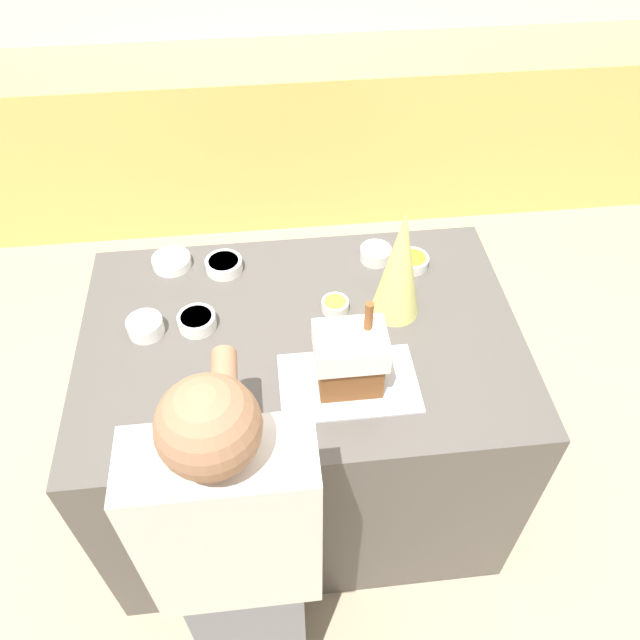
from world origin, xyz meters
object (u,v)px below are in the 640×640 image
object	(u,v)px
baking_tray	(348,383)
candy_bowl_beside_tree	(412,261)
candy_bowl_center_rear	(335,305)
person	(241,565)
candy_bowl_behind_tray	(376,253)
candy_bowl_far_left	(224,265)
candy_bowl_near_tray_left	(145,326)
candy_bowl_near_tray_right	(172,261)
decorative_tree	(400,264)
gingerbread_house	(350,358)
candy_bowl_front_corner	(197,321)

from	to	relation	value
baking_tray	candy_bowl_beside_tree	bearing A→B (deg)	59.28
candy_bowl_center_rear	person	world-z (taller)	person
candy_bowl_behind_tray	person	bearing A→B (deg)	-117.42
candy_bowl_center_rear	candy_bowl_far_left	bearing A→B (deg)	146.72
candy_bowl_behind_tray	candy_bowl_near_tray_left	world-z (taller)	candy_bowl_near_tray_left
candy_bowl_behind_tray	candy_bowl_near_tray_right	size ratio (longest dim) A/B	0.82
decorative_tree	candy_bowl_center_rear	size ratio (longest dim) A/B	4.50
candy_bowl_beside_tree	gingerbread_house	bearing A→B (deg)	-120.69
candy_bowl_near_tray_left	decorative_tree	bearing A→B (deg)	0.82
candy_bowl_far_left	candy_bowl_near_tray_left	distance (m)	0.38
candy_bowl_beside_tree	candy_bowl_behind_tray	world-z (taller)	candy_bowl_behind_tray
candy_bowl_front_corner	candy_bowl_near_tray_left	bearing A→B (deg)	-176.75
candy_bowl_near_tray_left	candy_bowl_beside_tree	bearing A→B (deg)	13.67
baking_tray	gingerbread_house	bearing A→B (deg)	25.54
candy_bowl_beside_tree	candy_bowl_front_corner	xyz separation A→B (m)	(-0.76, -0.22, 0.00)
decorative_tree	candy_bowl_far_left	world-z (taller)	decorative_tree
baking_tray	candy_bowl_behind_tray	size ratio (longest dim) A/B	3.68
baking_tray	candy_bowl_front_corner	world-z (taller)	candy_bowl_front_corner
baking_tray	candy_bowl_front_corner	bearing A→B (deg)	147.64
candy_bowl_beside_tree	candy_bowl_near_tray_left	world-z (taller)	candy_bowl_near_tray_left
baking_tray	candy_bowl_front_corner	distance (m)	0.54
candy_bowl_beside_tree	baking_tray	bearing A→B (deg)	-120.72
candy_bowl_front_corner	candy_bowl_near_tray_right	size ratio (longest dim) A/B	0.90
candy_bowl_behind_tray	candy_bowl_near_tray_right	bearing A→B (deg)	176.50
gingerbread_house	candy_bowl_near_tray_right	size ratio (longest dim) A/B	2.22
baking_tray	person	bearing A→B (deg)	-127.39
decorative_tree	candy_bowl_far_left	distance (m)	0.65
candy_bowl_near_tray_left	person	distance (m)	0.81
candy_bowl_near_tray_right	person	xyz separation A→B (m)	(0.21, -1.06, -0.16)
candy_bowl_far_left	candy_bowl_center_rear	bearing A→B (deg)	-33.28
candy_bowl_far_left	candy_bowl_behind_tray	bearing A→B (deg)	-0.14
candy_bowl_far_left	gingerbread_house	bearing A→B (deg)	-56.41
candy_bowl_behind_tray	person	world-z (taller)	person
gingerbread_house	candy_bowl_beside_tree	bearing A→B (deg)	59.31
candy_bowl_behind_tray	candy_bowl_front_corner	size ratio (longest dim) A/B	0.91
baking_tray	candy_bowl_beside_tree	distance (m)	0.59
gingerbread_house	candy_bowl_behind_tray	xyz separation A→B (m)	(0.18, 0.56, -0.09)
baking_tray	candy_bowl_near_tray_left	distance (m)	0.69
gingerbread_house	candy_bowl_near_tray_left	bearing A→B (deg)	155.74
candy_bowl_near_tray_left	candy_bowl_behind_tray	bearing A→B (deg)	19.02
baking_tray	candy_bowl_center_rear	distance (m)	0.32
candy_bowl_behind_tray	candy_bowl_near_tray_right	xyz separation A→B (m)	(-0.74, 0.05, -0.01)
candy_bowl_behind_tray	candy_bowl_beside_tree	bearing A→B (deg)	-22.50
candy_bowl_front_corner	candy_bowl_near_tray_right	xyz separation A→B (m)	(-0.10, 0.31, -0.01)
baking_tray	candy_bowl_center_rear	world-z (taller)	candy_bowl_center_rear
candy_bowl_center_rear	candy_bowl_far_left	distance (m)	0.44
candy_bowl_near_tray_right	person	world-z (taller)	person
candy_bowl_beside_tree	candy_bowl_near_tray_right	world-z (taller)	candy_bowl_beside_tree
candy_bowl_beside_tree	candy_bowl_near_tray_left	size ratio (longest dim) A/B	1.02
baking_tray	candy_bowl_near_tray_left	xyz separation A→B (m)	(-0.62, 0.28, 0.03)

